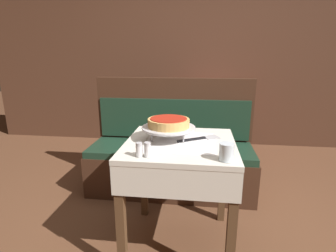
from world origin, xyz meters
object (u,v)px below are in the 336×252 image
pizza_pan_stand (169,128)px  pepper_shaker (147,150)px  dining_table_rear (208,108)px  deep_dish_pizza (169,122)px  pizza_server (200,139)px  condiment_caddy (202,95)px  booth_bench (171,159)px  dining_table_front (180,160)px  water_glass_near (226,152)px  salt_shaker (139,150)px

pizza_pan_stand → pepper_shaker: size_ratio=4.22×
dining_table_rear → deep_dish_pizza: size_ratio=2.81×
pizza_server → condiment_caddy: bearing=89.5°
dining_table_rear → booth_bench: (-0.36, -0.98, -0.31)m
dining_table_front → water_glass_near: size_ratio=8.12×
pizza_pan_stand → condiment_caddy: condiment_caddy is taller
salt_shaker → condiment_caddy: (0.33, 2.04, -0.00)m
salt_shaker → dining_table_rear: bearing=78.4°
deep_dish_pizza → salt_shaker: (-0.12, -0.30, -0.08)m
condiment_caddy → pepper_shaker: bearing=-98.0°
dining_table_rear → pizza_server: (-0.10, -1.68, 0.13)m
pizza_pan_stand → pepper_shaker: 0.32m
booth_bench → water_glass_near: size_ratio=16.73×
deep_dish_pizza → booth_bench: bearing=95.0°
dining_table_front → deep_dish_pizza: 0.25m
deep_dish_pizza → pizza_server: bearing=9.6°
pizza_pan_stand → water_glass_near: water_glass_near is taller
water_glass_near → salt_shaker: water_glass_near is taller
dining_table_front → pizza_server: (0.12, 0.07, 0.13)m
pizza_pan_stand → pepper_shaker: bearing=-103.9°
booth_bench → deep_dish_pizza: (0.06, -0.74, 0.55)m
pizza_pan_stand → deep_dish_pizza: deep_dish_pizza is taller
dining_table_front → pizza_pan_stand: size_ratio=2.18×
dining_table_front → condiment_caddy: condiment_caddy is taller
dining_table_rear → pizza_server: size_ratio=2.64×
deep_dish_pizza → water_glass_near: size_ratio=2.88×
water_glass_near → deep_dish_pizza: bearing=138.3°
pizza_pan_stand → deep_dish_pizza: 0.04m
pepper_shaker → booth_bench: bearing=89.4°
pizza_pan_stand → pepper_shaker: pizza_pan_stand is taller
deep_dish_pizza → salt_shaker: bearing=-111.5°
booth_bench → pizza_server: booth_bench is taller
booth_bench → pizza_pan_stand: size_ratio=4.49×
salt_shaker → pepper_shaker: pepper_shaker is taller
pizza_pan_stand → salt_shaker: pizza_pan_stand is taller
pizza_pan_stand → booth_bench: bearing=95.0°
pizza_server → salt_shaker: 0.46m
condiment_caddy → dining_table_front: bearing=-94.4°
pizza_pan_stand → pepper_shaker: (-0.08, -0.30, -0.04)m
condiment_caddy → dining_table_rear: bearing=-16.6°
dining_table_rear → deep_dish_pizza: deep_dish_pizza is taller
dining_table_rear → water_glass_near: bearing=-88.8°
deep_dish_pizza → water_glass_near: deep_dish_pizza is taller
water_glass_near → dining_table_front: bearing=134.2°
deep_dish_pizza → pepper_shaker: (-0.08, -0.30, -0.07)m
booth_bench → condiment_caddy: booth_bench is taller
dining_table_front → dining_table_rear: (0.22, 1.75, -0.00)m
booth_bench → pizza_pan_stand: (0.06, -0.74, 0.51)m
booth_bench → pepper_shaker: 1.14m
deep_dish_pizza → dining_table_rear: bearing=80.3°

